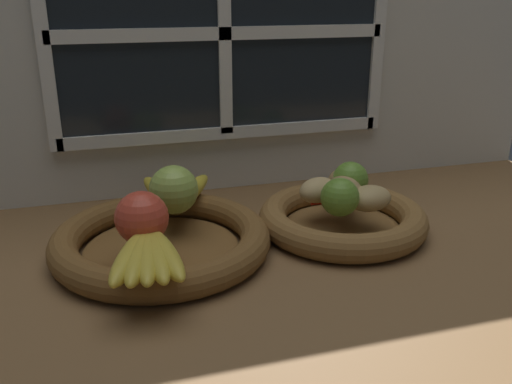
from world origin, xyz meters
TOP-DOWN VIEW (x-y plane):
  - ground_plane at (0.00, 0.00)cm, footprint 140.00×90.00cm
  - back_wall at (0.00, 29.77)cm, footprint 140.00×4.60cm
  - fruit_bowl_left at (-16.67, 1.92)cm, footprint 33.90×33.90cm
  - fruit_bowl_right at (13.92, 1.92)cm, footprint 28.41×28.41cm
  - apple_red_front at (-19.71, -3.15)cm, footprint 7.66×7.66cm
  - apple_green_back at (-13.72, 6.72)cm, footprint 7.94×7.94cm
  - banana_bunch_front at (-19.72, -10.19)cm, footprint 11.16×17.73cm
  - banana_bunch_back at (-12.61, 12.80)cm, footprint 13.52×16.98cm
  - potato_oblong at (10.44, 4.62)cm, footprint 9.00×7.99cm
  - potato_small at (17.01, -1.17)cm, footprint 8.44×6.92cm
  - potato_large at (13.92, 1.92)cm, footprint 6.33×8.12cm
  - potato_back at (15.85, 6.17)cm, footprint 5.00×7.66cm
  - lime_near at (11.42, -1.83)cm, footprint 6.21×6.21cm
  - lime_far at (16.84, 5.66)cm, footprint 6.22×6.22cm
  - chili_pepper at (13.65, 2.58)cm, footprint 10.26×3.82cm

SIDE VIEW (x-z plane):
  - ground_plane at x=0.00cm, z-range -3.00..0.00cm
  - fruit_bowl_left at x=-16.67cm, z-range -0.18..4.45cm
  - fruit_bowl_right at x=13.92cm, z-range -0.17..4.46cm
  - chili_pepper at x=13.65cm, z-range 4.62..6.41cm
  - banana_bunch_back at x=-12.61cm, z-range 4.62..7.46cm
  - banana_bunch_front at x=-19.72cm, z-range 4.62..7.78cm
  - potato_small at x=17.01cm, z-range 4.62..8.79cm
  - potato_oblong at x=10.44cm, z-range 4.62..8.89cm
  - potato_back at x=15.85cm, z-range 4.62..9.27cm
  - potato_large at x=13.92cm, z-range 4.62..9.55cm
  - lime_near at x=11.42cm, z-range 4.62..10.83cm
  - lime_far at x=16.84cm, z-range 4.62..10.84cm
  - apple_red_front at x=-19.71cm, z-range 4.62..12.28cm
  - apple_green_back at x=-13.72cm, z-range 4.62..12.56cm
  - back_wall at x=0.00cm, z-range 0.38..55.38cm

